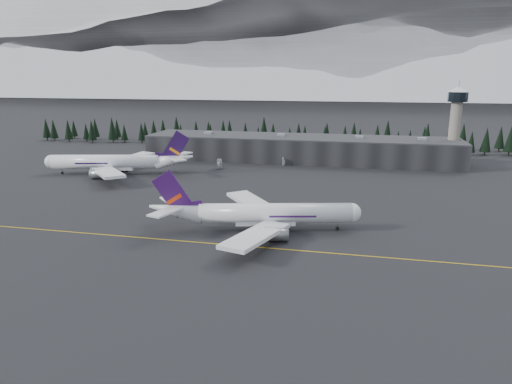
% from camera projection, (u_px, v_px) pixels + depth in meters
% --- Properties ---
extents(ground, '(1400.00, 1400.00, 0.00)m').
position_uv_depth(ground, '(240.00, 243.00, 121.18)').
color(ground, black).
rests_on(ground, ground).
extents(taxiline, '(400.00, 0.40, 0.02)m').
position_uv_depth(taxiline, '(238.00, 246.00, 119.29)').
color(taxiline, gold).
rests_on(taxiline, ground).
extents(terminal, '(160.00, 30.00, 12.60)m').
position_uv_depth(terminal, '(300.00, 148.00, 237.81)').
color(terminal, black).
rests_on(terminal, ground).
extents(control_tower, '(10.00, 10.00, 37.70)m').
position_uv_depth(control_tower, '(456.00, 118.00, 220.58)').
color(control_tower, gray).
rests_on(control_tower, ground).
extents(treeline, '(360.00, 20.00, 15.00)m').
position_uv_depth(treeline, '(308.00, 137.00, 272.50)').
color(treeline, black).
rests_on(treeline, ground).
extents(mountain_ridge, '(4400.00, 900.00, 420.00)m').
position_uv_depth(mountain_ridge, '(347.00, 95.00, 1066.72)').
color(mountain_ridge, white).
rests_on(mountain_ridge, ground).
extents(jet_main, '(59.83, 54.61, 17.87)m').
position_uv_depth(jet_main, '(257.00, 214.00, 129.82)').
color(jet_main, white).
rests_on(jet_main, ground).
extents(jet_parked, '(65.99, 60.25, 19.68)m').
position_uv_depth(jet_parked, '(118.00, 162.00, 204.54)').
color(jet_parked, white).
rests_on(jet_parked, ground).
extents(gse_vehicle_a, '(2.75, 5.33, 1.44)m').
position_uv_depth(gse_vehicle_a, '(220.00, 168.00, 216.32)').
color(gse_vehicle_a, silver).
rests_on(gse_vehicle_a, ground).
extents(gse_vehicle_b, '(4.67, 2.91, 1.48)m').
position_uv_depth(gse_vehicle_b, '(284.00, 164.00, 224.90)').
color(gse_vehicle_b, silver).
rests_on(gse_vehicle_b, ground).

